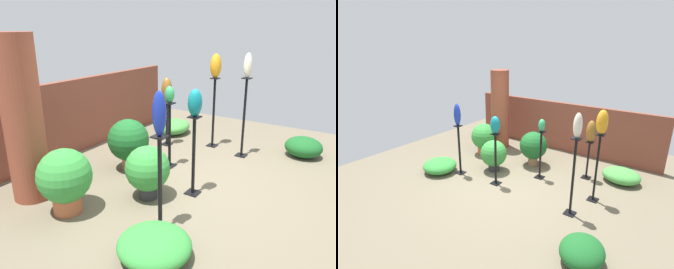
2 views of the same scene
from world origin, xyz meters
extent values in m
plane|color=#6B604C|center=(0.00, 0.00, 0.00)|extent=(8.00, 8.00, 0.00)
cube|color=brown|center=(0.00, 2.56, 0.71)|extent=(5.60, 0.12, 1.42)
cylinder|color=brown|center=(-1.54, 1.71, 1.15)|extent=(0.53, 0.53, 2.30)
cube|color=black|center=(1.61, -0.26, 0.01)|extent=(0.20, 0.20, 0.01)
cube|color=black|center=(1.61, -0.26, 0.75)|extent=(0.04, 0.04, 1.49)
cube|color=black|center=(1.61, -0.26, 1.48)|extent=(0.16, 0.16, 0.02)
cube|color=black|center=(0.46, 0.63, 0.01)|extent=(0.20, 0.20, 0.01)
cube|color=black|center=(0.46, 0.63, 0.57)|extent=(0.04, 0.04, 1.15)
cube|color=black|center=(0.46, 0.63, 1.14)|extent=(0.16, 0.16, 0.02)
cube|color=black|center=(1.35, 1.27, 0.01)|extent=(0.20, 0.20, 0.01)
cube|color=black|center=(1.35, 1.27, 0.45)|extent=(0.04, 0.04, 0.91)
cube|color=black|center=(1.35, 1.27, 0.90)|extent=(0.16, 0.16, 0.01)
cube|color=black|center=(-1.21, -0.31, 0.01)|extent=(0.20, 0.20, 0.01)
cube|color=black|center=(-1.21, -0.31, 0.61)|extent=(0.04, 0.04, 1.21)
cube|color=black|center=(-1.21, -0.31, 1.20)|extent=(0.16, 0.16, 0.02)
cube|color=black|center=(-0.20, -0.20, 0.01)|extent=(0.20, 0.20, 0.01)
cube|color=black|center=(-0.20, -0.20, 0.59)|extent=(0.04, 0.04, 1.19)
cube|color=black|center=(-0.20, -0.20, 1.18)|extent=(0.16, 0.16, 0.02)
cube|color=black|center=(1.79, 0.44, 0.01)|extent=(0.20, 0.20, 0.01)
cube|color=black|center=(1.79, 0.44, 0.70)|extent=(0.04, 0.04, 1.40)
cube|color=black|center=(1.79, 0.44, 1.40)|extent=(0.16, 0.16, 0.02)
ellipsoid|color=beige|center=(1.61, -0.26, 1.71)|extent=(0.15, 0.15, 0.44)
ellipsoid|color=#2D9356|center=(0.46, 0.63, 1.29)|extent=(0.15, 0.16, 0.28)
ellipsoid|color=brown|center=(1.35, 1.27, 1.15)|extent=(0.21, 0.22, 0.49)
ellipsoid|color=#192D9E|center=(-1.21, -0.31, 1.47)|extent=(0.15, 0.16, 0.51)
ellipsoid|color=#0F727A|center=(-0.20, -0.20, 1.38)|extent=(0.21, 0.20, 0.38)
ellipsoid|color=orange|center=(1.79, 0.44, 1.64)|extent=(0.21, 0.22, 0.46)
cylinder|color=#936B4C|center=(-0.04, 1.15, 0.12)|extent=(0.25, 0.25, 0.24)
sphere|color=#195923|center=(-0.04, 1.15, 0.54)|extent=(0.71, 0.71, 0.71)
cylinder|color=#B25B38|center=(-1.55, 0.96, 0.11)|extent=(0.38, 0.38, 0.22)
sphere|color=#338C38|center=(-1.55, 0.96, 0.53)|extent=(0.72, 0.72, 0.72)
cylinder|color=#2D2D33|center=(-0.65, 0.29, 0.09)|extent=(0.27, 0.27, 0.18)
sphere|color=#338C38|center=(-0.65, 0.29, 0.46)|extent=(0.65, 0.65, 0.65)
ellipsoid|color=#195923|center=(2.21, -1.25, 0.19)|extent=(0.64, 0.68, 0.38)
ellipsoid|color=#479942|center=(2.05, 1.54, 0.16)|extent=(0.83, 0.67, 0.33)
ellipsoid|color=#338C38|center=(-1.68, -0.55, 0.16)|extent=(0.80, 0.81, 0.32)
camera|label=1|loc=(-4.04, -2.27, 2.38)|focal=35.00mm
camera|label=2|loc=(3.11, -4.29, 2.96)|focal=28.00mm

